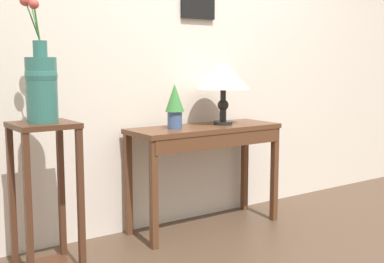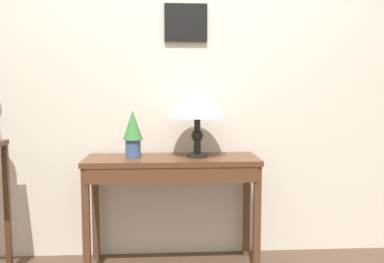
% 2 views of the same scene
% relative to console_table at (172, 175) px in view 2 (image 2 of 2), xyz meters
% --- Properties ---
extents(back_wall_with_art, '(9.00, 0.13, 2.80)m').
position_rel_console_table_xyz_m(back_wall_with_art, '(0.12, 0.32, 0.75)').
color(back_wall_with_art, beige).
rests_on(back_wall_with_art, ground).
extents(console_table, '(1.15, 0.42, 0.77)m').
position_rel_console_table_xyz_m(console_table, '(0.00, 0.00, 0.00)').
color(console_table, '#56331E').
rests_on(console_table, ground).
extents(table_lamp, '(0.40, 0.40, 0.48)m').
position_rel_console_table_xyz_m(table_lamp, '(0.17, 0.02, 0.47)').
color(table_lamp, black).
rests_on(table_lamp, console_table).
extents(potted_plant_on_console, '(0.13, 0.13, 0.32)m').
position_rel_console_table_xyz_m(potted_plant_on_console, '(-0.26, 0.03, 0.29)').
color(potted_plant_on_console, '#3D5684').
rests_on(potted_plant_on_console, console_table).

